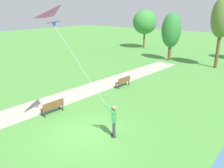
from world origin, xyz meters
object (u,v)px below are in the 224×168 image
object	(u,v)px
flying_kite	(62,17)
park_bench_near_walkway	(53,106)
person_kite_flyer	(114,118)
tree_lakeside_near	(171,31)
tree_treeline_left	(145,22)
park_bench_far_walkway	(123,81)
tree_treeline_center	(222,18)

from	to	relation	value
flying_kite	park_bench_near_walkway	size ratio (longest dim) A/B	3.03
person_kite_flyer	tree_lakeside_near	distance (m)	20.06
tree_treeline_left	tree_lakeside_near	size ratio (longest dim) A/B	1.06
tree_lakeside_near	park_bench_far_walkway	bearing A→B (deg)	-81.91
person_kite_flyer	park_bench_far_walkway	xyz separation A→B (m)	(-4.35, 6.69, -0.54)
tree_treeline_center	tree_lakeside_near	bearing A→B (deg)	177.08
tree_treeline_center	tree_lakeside_near	xyz separation A→B (m)	(-5.80, 0.30, -1.67)
person_kite_flyer	flying_kite	distance (m)	5.45
tree_treeline_center	tree_lakeside_near	distance (m)	6.04
park_bench_near_walkway	tree_treeline_center	xyz separation A→B (m)	(4.39, 18.93, 4.89)
park_bench_far_walkway	flying_kite	bearing A→B (deg)	-71.66
person_kite_flyer	flying_kite	size ratio (longest dim) A/B	0.40
flying_kite	park_bench_near_walkway	bearing A→B (deg)	157.24
park_bench_far_walkway	tree_lakeside_near	world-z (taller)	tree_lakeside_near
person_kite_flyer	park_bench_near_walkway	size ratio (longest dim) A/B	1.20
person_kite_flyer	tree_lakeside_near	size ratio (longest dim) A/B	0.31
person_kite_flyer	park_bench_far_walkway	size ratio (longest dim) A/B	1.20
tree_treeline_left	person_kite_flyer	bearing A→B (deg)	-61.40
park_bench_near_walkway	tree_lakeside_near	size ratio (longest dim) A/B	0.26
park_bench_near_walkway	tree_treeline_left	xyz separation A→B (m)	(-8.90, 25.21, 3.75)
tree_treeline_left	flying_kite	bearing A→B (deg)	-65.68
park_bench_far_walkway	tree_treeline_center	distance (m)	13.53
tree_lakeside_near	person_kite_flyer	bearing A→B (deg)	-72.17
park_bench_near_walkway	tree_treeline_center	distance (m)	20.04
tree_treeline_center	tree_treeline_left	distance (m)	14.75
flying_kite	tree_treeline_left	world-z (taller)	flying_kite
tree_treeline_center	person_kite_flyer	bearing A→B (deg)	-89.12
park_bench_near_walkway	tree_lakeside_near	distance (m)	19.55
flying_kite	tree_treeline_left	xyz separation A→B (m)	(-11.98, 26.50, -1.74)
park_bench_far_walkway	tree_treeline_left	world-z (taller)	tree_treeline_left
park_bench_far_walkway	tree_treeline_center	size ratio (longest dim) A/B	0.20
flying_kite	tree_treeline_left	distance (m)	29.14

